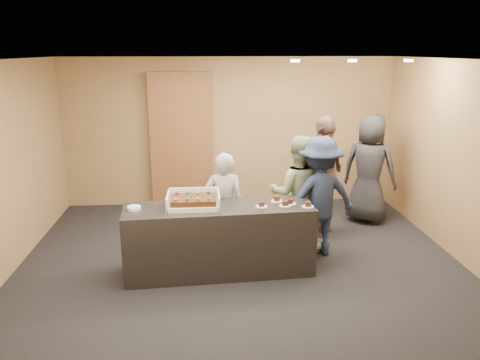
{
  "coord_description": "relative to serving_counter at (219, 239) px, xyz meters",
  "views": [
    {
      "loc": [
        -0.48,
        -6.01,
        2.82
      ],
      "look_at": [
        0.0,
        0.0,
        1.13
      ],
      "focal_mm": 35.0,
      "sensor_mm": 36.0,
      "label": 1
    }
  ],
  "objects": [
    {
      "name": "sheet_cake",
      "position": [
        -0.32,
        -0.0,
        0.55
      ],
      "size": [
        0.56,
        0.39,
        0.11
      ],
      "color": "black",
      "rests_on": "cake_box"
    },
    {
      "name": "slice_d",
      "position": [
        0.92,
        0.03,
        0.47
      ],
      "size": [
        0.15,
        0.15,
        0.07
      ],
      "color": "white",
      "rests_on": "serving_counter"
    },
    {
      "name": "plate_stack",
      "position": [
        -1.05,
        -0.03,
        0.47
      ],
      "size": [
        0.16,
        0.16,
        0.04
      ],
      "primitive_type": "cylinder",
      "color": "white",
      "rests_on": "serving_counter"
    },
    {
      "name": "serving_counter",
      "position": [
        0.0,
        0.0,
        0.0
      ],
      "size": [
        2.44,
        0.85,
        0.9
      ],
      "primitive_type": "cube",
      "rotation": [
        0.0,
        0.0,
        0.06
      ],
      "color": "black",
      "rests_on": "floor"
    },
    {
      "name": "slice_a",
      "position": [
        0.54,
        -0.05,
        0.47
      ],
      "size": [
        0.15,
        0.15,
        0.07
      ],
      "color": "white",
      "rests_on": "serving_counter"
    },
    {
      "name": "person_dark_suit",
      "position": [
        2.56,
        1.7,
        0.46
      ],
      "size": [
        1.06,
        0.98,
        1.82
      ],
      "primitive_type": "imported",
      "rotation": [
        0.0,
        0.0,
        2.54
      ],
      "color": "#25262A",
      "rests_on": "floor"
    },
    {
      "name": "person_navy_man",
      "position": [
        1.4,
        0.45,
        0.4
      ],
      "size": [
        1.19,
        0.82,
        1.69
      ],
      "primitive_type": "imported",
      "rotation": [
        0.0,
        0.0,
        3.33
      ],
      "color": "#1E2942",
      "rests_on": "floor"
    },
    {
      "name": "room",
      "position": [
        0.3,
        0.39,
        0.9
      ],
      "size": [
        6.04,
        6.0,
        2.7
      ],
      "color": "black",
      "rests_on": "ground"
    },
    {
      "name": "person_brown_extra",
      "position": [
        1.67,
        1.21,
        0.49
      ],
      "size": [
        1.05,
        1.14,
        1.87
      ],
      "primitive_type": "imported",
      "rotation": [
        0.0,
        0.0,
        4.03
      ],
      "color": "brown",
      "rests_on": "floor"
    },
    {
      "name": "person_sage_man",
      "position": [
        1.15,
        0.67,
        0.39
      ],
      "size": [
        0.91,
        0.76,
        1.67
      ],
      "primitive_type": "imported",
      "rotation": [
        0.0,
        0.0,
        2.97
      ],
      "color": "gray",
      "rests_on": "floor"
    },
    {
      "name": "storage_cabinet",
      "position": [
        -0.58,
        2.8,
        0.77
      ],
      "size": [
        1.11,
        0.15,
        2.44
      ],
      "primitive_type": "cube",
      "color": "brown",
      "rests_on": "floor"
    },
    {
      "name": "person_server_grey",
      "position": [
        0.08,
        0.45,
        0.3
      ],
      "size": [
        0.55,
        0.36,
        1.5
      ],
      "primitive_type": "imported",
      "rotation": [
        0.0,
        0.0,
        3.13
      ],
      "color": "#96959A",
      "rests_on": "floor"
    },
    {
      "name": "slice_c",
      "position": [
        0.84,
        -0.05,
        0.47
      ],
      "size": [
        0.15,
        0.15,
        0.07
      ],
      "color": "white",
      "rests_on": "serving_counter"
    },
    {
      "name": "slice_e",
      "position": [
        1.12,
        -0.1,
        0.47
      ],
      "size": [
        0.15,
        0.15,
        0.07
      ],
      "color": "white",
      "rests_on": "serving_counter"
    },
    {
      "name": "slice_b",
      "position": [
        0.76,
        0.15,
        0.47
      ],
      "size": [
        0.15,
        0.15,
        0.07
      ],
      "color": "white",
      "rests_on": "serving_counter"
    },
    {
      "name": "ceiling_spotlights",
      "position": [
        1.9,
        0.89,
        2.22
      ],
      "size": [
        1.72,
        0.12,
        0.03
      ],
      "color": "#FFEAC6",
      "rests_on": "ceiling"
    },
    {
      "name": "cake_box",
      "position": [
        -0.32,
        0.02,
        0.5
      ],
      "size": [
        0.66,
        0.46,
        0.19
      ],
      "color": "white",
      "rests_on": "serving_counter"
    }
  ]
}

